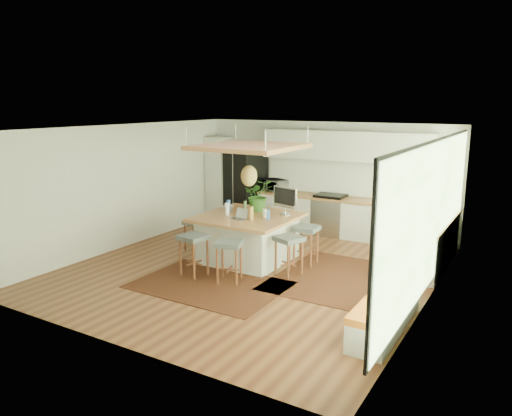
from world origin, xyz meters
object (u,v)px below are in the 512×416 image
Objects in this scene: island at (248,238)px; stool_left_side at (195,234)px; laptop at (238,213)px; microwave at (276,184)px; island_plant at (259,198)px; fridge at (245,188)px; monitor at (285,202)px; stool_near_left at (194,257)px; stool_near_right at (229,263)px; stool_right_front at (289,258)px; stool_right_back at (306,247)px.

stool_left_side is at bearing 179.90° from island.
laptop reaches higher than island.
microwave is (-0.83, 2.71, 0.65)m from island.
laptop is at bearing -86.69° from island_plant.
fridge reaches higher than stool_left_side.
monitor is at bearing 13.40° from stool_left_side.
island_plant is at bearing -33.84° from fridge.
fridge is 2.52× the size of stool_near_left.
microwave is at bearing 18.67° from fridge.
stool_near_right is at bearing -54.02° from microwave.
stool_near_left is at bearing -52.81° from fridge.
stool_near_left is 1.63m from stool_left_side.
stool_near_right is 1.13m from stool_right_front.
island reaches higher than stool_right_back.
stool_right_front is 1.34× the size of microwave.
monitor reaches higher than laptop.
stool_right_back is 1.18× the size of stool_left_side.
stool_near_right is 4.20m from microwave.
monitor is 0.64m from island_plant.
microwave reaches higher than laptop.
stool_near_left is (-0.38, -1.29, -0.11)m from island.
fridge is 4.26m from stool_near_left.
fridge is 3.25m from island.
stool_near_left is (1.37, -4.00, -0.57)m from fridge.
monitor is at bearing 121.66° from stool_right_front.
stool_right_front is at bearing -20.21° from island.
stool_near_right is 1.23× the size of monitor.
stool_left_side is (-0.99, 1.30, 0.00)m from stool_near_left.
stool_near_left is 1.01× the size of stool_right_back.
island reaches higher than stool_near_right.
fridge is 2.59× the size of stool_right_front.
stool_near_right is at bearing -43.51° from fridge.
island_plant is (-0.05, 0.88, 0.14)m from laptop.
monitor is (0.59, 0.83, 0.14)m from laptop.
island is 0.69m from laptop.
stool_left_side is (-1.74, 1.25, 0.00)m from stool_near_right.
stool_right_back is at bearing -31.14° from microwave.
stool_right_back is at bearing -7.38° from island_plant.
microwave is at bearing 78.92° from stool_left_side.
island is 5.84× the size of laptop.
stool_right_back is at bearing 47.82° from stool_near_left.
fridge reaches higher than stool_near_right.
monitor is (-0.53, 0.11, 0.83)m from stool_right_back.
stool_left_side is 1.64m from island_plant.
monitor is (2.34, -2.23, 0.26)m from fridge.
stool_near_left is 1.75m from stool_right_front.
stool_right_front is at bearing -38.21° from island_plant.
stool_near_right reaches higher than stool_right_front.
microwave reaches higher than stool_near_right.
stool_left_side is 2.08× the size of laptop.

